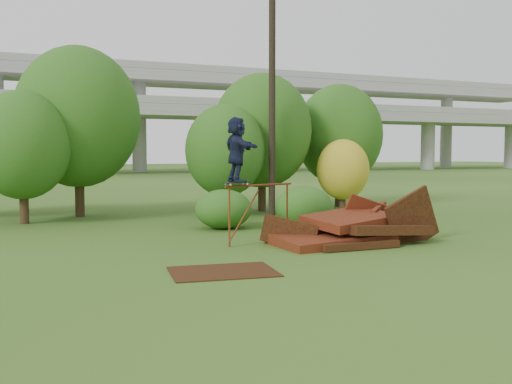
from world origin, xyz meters
name	(u,v)px	position (x,y,z in m)	size (l,w,h in m)	color
ground	(313,256)	(0.00, 0.00, 0.00)	(240.00, 240.00, 0.00)	#2D5116
scrap_pile	(352,230)	(2.13, 1.38, 0.40)	(5.68, 2.72, 2.16)	#44150C
grind_rail	(260,201)	(-0.46, 2.53, 1.29)	(2.52, 0.86, 1.80)	#6C3110
skateboard	(237,183)	(-1.30, 2.26, 1.87)	(0.91, 0.49, 0.09)	black
skater	(237,149)	(-1.30, 2.26, 2.84)	(1.76, 0.56, 1.90)	#171C38
flat_plate	(223,272)	(-2.93, -1.05, 0.01)	(2.40, 1.71, 0.03)	#351B0B
tree_0	(22,145)	(-6.95, 10.39, 3.03)	(3.64, 3.64, 5.14)	black
tree_1	(78,117)	(-4.70, 12.15, 4.25)	(5.22, 5.22, 7.26)	black
tree_2	(225,151)	(1.01, 9.54, 2.83)	(3.40, 3.40, 4.79)	black
tree_3	(262,131)	(3.43, 11.17, 3.76)	(4.64, 4.64, 6.43)	black
tree_4	(343,170)	(6.76, 9.41, 1.96)	(2.44, 2.44, 3.36)	black
tree_5	(339,135)	(7.95, 11.73, 3.65)	(4.41, 4.41, 6.19)	black
shrub_left	(223,209)	(-0.37, 5.99, 0.71)	(2.06, 1.90, 1.43)	#224E14
shrub_right	(304,207)	(2.43, 5.08, 0.77)	(2.16, 1.98, 1.53)	#224E14
utility_pole	(272,93)	(2.71, 8.49, 5.21)	(1.40, 0.28, 10.27)	black
freeway_overpass	(73,93)	(0.00, 62.92, 10.32)	(160.00, 15.00, 13.70)	gray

